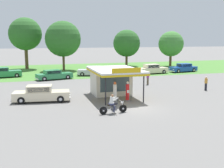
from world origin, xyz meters
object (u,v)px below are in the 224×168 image
(motorcycle_with_rider, at_px, (113,105))
(parked_car_back_row_right, at_px, (5,73))
(parked_car_back_row_centre, at_px, (152,69))
(parked_car_second_row_spare, at_px, (93,71))
(bystander_standing_back_lot, at_px, (148,77))
(gas_pump_nearside, at_px, (115,93))
(parked_car_back_row_far_right, at_px, (54,75))
(bystander_chatting_near_pumps, at_px, (206,83))
(gas_pump_offside, at_px, (128,92))
(featured_classic_sedan, at_px, (41,94))
(parked_car_back_row_centre_right, at_px, (183,68))

(motorcycle_with_rider, bearing_deg, parked_car_back_row_right, 112.86)
(parked_car_back_row_centre, bearing_deg, motorcycle_with_rider, -121.66)
(parked_car_second_row_spare, height_order, bystander_standing_back_lot, bystander_standing_back_lot)
(gas_pump_nearside, height_order, parked_car_back_row_far_right, gas_pump_nearside)
(parked_car_back_row_centre, bearing_deg, bystander_chatting_near_pumps, -91.13)
(parked_car_second_row_spare, bearing_deg, gas_pump_offside, -91.99)
(motorcycle_with_rider, height_order, bystander_chatting_near_pumps, bystander_chatting_near_pumps)
(gas_pump_offside, xyz_separation_m, bystander_standing_back_lot, (5.70, 8.07, 0.09))
(featured_classic_sedan, relative_size, bystander_standing_back_lot, 3.16)
(parked_car_second_row_spare, bearing_deg, parked_car_back_row_far_right, -157.78)
(gas_pump_nearside, bearing_deg, parked_car_back_row_right, 119.64)
(featured_classic_sedan, bearing_deg, parked_car_back_row_far_right, 80.64)
(parked_car_back_row_centre_right, xyz_separation_m, parked_car_back_row_far_right, (-22.95, -2.68, -0.03))
(gas_pump_offside, relative_size, parked_car_back_row_centre_right, 0.35)
(motorcycle_with_rider, relative_size, bystander_chatting_near_pumps, 1.46)
(parked_car_back_row_right, distance_m, bystander_chatting_near_pumps, 29.30)
(gas_pump_offside, height_order, motorcycle_with_rider, gas_pump_offside)
(gas_pump_nearside, xyz_separation_m, featured_classic_sedan, (-6.68, 2.13, -0.17))
(parked_car_back_row_centre, height_order, bystander_standing_back_lot, bystander_standing_back_lot)
(featured_classic_sedan, distance_m, parked_car_back_row_far_right, 13.98)
(featured_classic_sedan, bearing_deg, parked_car_back_row_centre_right, 33.15)
(gas_pump_offside, bearing_deg, parked_car_back_row_centre_right, 47.11)
(parked_car_back_row_centre_right, bearing_deg, bystander_chatting_near_pumps, -112.71)
(parked_car_back_row_centre_right, relative_size, parked_car_second_row_spare, 1.07)
(bystander_chatting_near_pumps, distance_m, bystander_standing_back_lot, 7.36)
(parked_car_second_row_spare, bearing_deg, gas_pump_nearside, -95.88)
(motorcycle_with_rider, bearing_deg, parked_car_back_row_centre_right, 48.45)
(parked_car_back_row_right, bearing_deg, parked_car_back_row_centre_right, -3.13)
(featured_classic_sedan, relative_size, parked_car_back_row_centre, 0.98)
(bystander_standing_back_lot, bearing_deg, gas_pump_offside, -125.21)
(parked_car_back_row_far_right, distance_m, bystander_chatting_near_pumps, 21.03)
(parked_car_second_row_spare, bearing_deg, featured_classic_sedan, -117.67)
(gas_pump_offside, bearing_deg, featured_classic_sedan, 165.00)
(gas_pump_nearside, bearing_deg, featured_classic_sedan, 162.33)
(gas_pump_offside, distance_m, parked_car_back_row_right, 23.95)
(parked_car_second_row_spare, bearing_deg, bystander_standing_back_lot, -64.14)
(gas_pump_nearside, relative_size, gas_pump_offside, 1.01)
(parked_car_back_row_centre_right, distance_m, bystander_chatting_near_pumps, 17.40)
(motorcycle_with_rider, distance_m, parked_car_back_row_right, 26.16)
(parked_car_second_row_spare, bearing_deg, bystander_chatting_near_pumps, -58.10)
(gas_pump_nearside, distance_m, bystander_chatting_near_pumps, 12.10)
(parked_car_back_row_centre, height_order, parked_car_back_row_far_right, parked_car_back_row_centre)
(parked_car_back_row_centre_right, distance_m, parked_car_back_row_far_right, 23.11)
(gas_pump_nearside, height_order, parked_car_second_row_spare, gas_pump_nearside)
(parked_car_second_row_spare, height_order, bystander_chatting_near_pumps, bystander_chatting_near_pumps)
(gas_pump_offside, xyz_separation_m, bystander_chatting_near_pumps, (10.57, 2.56, -0.02))
(featured_classic_sedan, height_order, parked_car_back_row_right, parked_car_back_row_right)
(featured_classic_sedan, relative_size, parked_car_back_row_far_right, 1.00)
(motorcycle_with_rider, height_order, parked_car_back_row_centre_right, motorcycle_with_rider)
(parked_car_back_row_centre_right, height_order, parked_car_second_row_spare, parked_car_second_row_spare)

